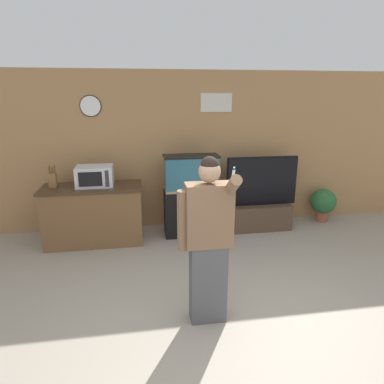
{
  "coord_description": "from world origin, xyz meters",
  "views": [
    {
      "loc": [
        -0.8,
        -2.53,
        2.23
      ],
      "look_at": [
        -0.15,
        1.5,
        1.05
      ],
      "focal_mm": 32.0,
      "sensor_mm": 36.0,
      "label": 1
    }
  ],
  "objects_px": {
    "counter_island": "(94,214)",
    "microwave": "(95,176)",
    "aquarium_on_stand": "(191,196)",
    "potted_plant": "(323,202)",
    "knife_block": "(53,179)",
    "person_standing": "(208,240)",
    "tv_on_stand": "(261,208)"
  },
  "relations": [
    {
      "from": "counter_island",
      "to": "microwave",
      "type": "height_order",
      "value": "microwave"
    },
    {
      "from": "tv_on_stand",
      "to": "microwave",
      "type": "bearing_deg",
      "value": -178.06
    },
    {
      "from": "counter_island",
      "to": "person_standing",
      "type": "xyz_separation_m",
      "value": [
        1.33,
        -2.14,
        0.43
      ]
    },
    {
      "from": "microwave",
      "to": "counter_island",
      "type": "bearing_deg",
      "value": -152.47
    },
    {
      "from": "knife_block",
      "to": "aquarium_on_stand",
      "type": "bearing_deg",
      "value": 0.78
    },
    {
      "from": "counter_island",
      "to": "tv_on_stand",
      "type": "distance_m",
      "value": 2.72
    },
    {
      "from": "knife_block",
      "to": "aquarium_on_stand",
      "type": "xyz_separation_m",
      "value": [
        2.07,
        0.03,
        -0.36
      ]
    },
    {
      "from": "tv_on_stand",
      "to": "person_standing",
      "type": "height_order",
      "value": "person_standing"
    },
    {
      "from": "aquarium_on_stand",
      "to": "knife_block",
      "type": "bearing_deg",
      "value": -179.22
    },
    {
      "from": "counter_island",
      "to": "tv_on_stand",
      "type": "bearing_deg",
      "value": 2.5
    },
    {
      "from": "counter_island",
      "to": "person_standing",
      "type": "relative_size",
      "value": 0.87
    },
    {
      "from": "microwave",
      "to": "aquarium_on_stand",
      "type": "height_order",
      "value": "aquarium_on_stand"
    },
    {
      "from": "counter_island",
      "to": "potted_plant",
      "type": "distance_m",
      "value": 3.97
    },
    {
      "from": "aquarium_on_stand",
      "to": "tv_on_stand",
      "type": "bearing_deg",
      "value": 2.31
    },
    {
      "from": "microwave",
      "to": "tv_on_stand",
      "type": "xyz_separation_m",
      "value": [
        2.66,
        0.09,
        -0.68
      ]
    },
    {
      "from": "counter_island",
      "to": "microwave",
      "type": "bearing_deg",
      "value": 27.53
    },
    {
      "from": "knife_block",
      "to": "microwave",
      "type": "bearing_deg",
      "value": -1.26
    },
    {
      "from": "knife_block",
      "to": "person_standing",
      "type": "height_order",
      "value": "person_standing"
    },
    {
      "from": "aquarium_on_stand",
      "to": "counter_island",
      "type": "bearing_deg",
      "value": -177.35
    },
    {
      "from": "knife_block",
      "to": "tv_on_stand",
      "type": "relative_size",
      "value": 0.26
    },
    {
      "from": "knife_block",
      "to": "person_standing",
      "type": "relative_size",
      "value": 0.19
    },
    {
      "from": "counter_island",
      "to": "aquarium_on_stand",
      "type": "distance_m",
      "value": 1.53
    },
    {
      "from": "counter_island",
      "to": "tv_on_stand",
      "type": "height_order",
      "value": "tv_on_stand"
    },
    {
      "from": "counter_island",
      "to": "potted_plant",
      "type": "relative_size",
      "value": 2.48
    },
    {
      "from": "microwave",
      "to": "tv_on_stand",
      "type": "height_order",
      "value": "tv_on_stand"
    },
    {
      "from": "knife_block",
      "to": "potted_plant",
      "type": "relative_size",
      "value": 0.54
    },
    {
      "from": "potted_plant",
      "to": "knife_block",
      "type": "bearing_deg",
      "value": -176.83
    },
    {
      "from": "microwave",
      "to": "person_standing",
      "type": "height_order",
      "value": "person_standing"
    },
    {
      "from": "tv_on_stand",
      "to": "potted_plant",
      "type": "bearing_deg",
      "value": 7.95
    },
    {
      "from": "counter_island",
      "to": "knife_block",
      "type": "xyz_separation_m",
      "value": [
        -0.55,
        0.04,
        0.56
      ]
    },
    {
      "from": "counter_island",
      "to": "microwave",
      "type": "distance_m",
      "value": 0.6
    },
    {
      "from": "microwave",
      "to": "aquarium_on_stand",
      "type": "relative_size",
      "value": 0.41
    }
  ]
}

